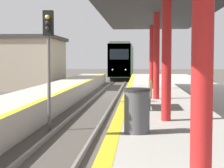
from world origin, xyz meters
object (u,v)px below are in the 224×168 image
at_px(train, 123,61).
at_px(trash_bin, 137,111).
at_px(signal_mid, 48,47).
at_px(bench, 147,93).

distance_m(train, trash_bin, 43.83).
xyz_separation_m(train, signal_mid, (-1.04, -38.63, 0.65)).
bearing_deg(train, signal_mid, -91.54).
xyz_separation_m(trash_bin, bench, (0.30, 4.26, 0.00)).
bearing_deg(train, trash_bin, -87.18).
relative_size(signal_mid, bench, 2.41).
bearing_deg(signal_mid, bench, -14.07).
xyz_separation_m(signal_mid, trash_bin, (3.20, -5.14, -1.57)).
xyz_separation_m(train, bench, (2.46, -39.51, -0.91)).
distance_m(trash_bin, bench, 4.27).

